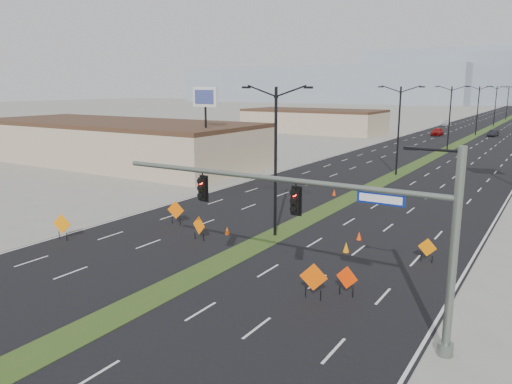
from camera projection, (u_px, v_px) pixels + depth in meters
The scene contains 28 objects.
ground at pixel (152, 297), 24.18m from camera, with size 600.00×600.00×0.00m, color gray.
road_surface at pixel (478, 134), 107.16m from camera, with size 25.00×400.00×0.02m, color black.
median_strip at pixel (478, 134), 107.16m from camera, with size 2.00×400.00×0.04m, color #304F1C.
building_sw_near at pixel (115, 144), 66.67m from camera, with size 40.00×16.00×5.00m, color tan.
building_sw_far at pixel (313, 122), 110.81m from camera, with size 30.00×14.00×4.50m, color tan.
mesa_west at pixel (321, 84), 316.36m from camera, with size 180.00×50.00×22.00m, color #8592A5.
mesa_backdrop at pixel (485, 76), 301.93m from camera, with size 140.00×50.00×32.00m, color #8592A5.
signal_mast at pixel (336, 217), 20.41m from camera, with size 16.30×0.60×8.00m.
streetlight_0 at pixel (276, 157), 33.01m from camera, with size 5.15×0.24×10.02m.
streetlight_1 at pixel (399, 128), 56.24m from camera, with size 5.15×0.24×10.02m.
streetlight_2 at pixel (450, 116), 79.48m from camera, with size 5.15×0.24×10.02m.
streetlight_3 at pixel (478, 109), 102.71m from camera, with size 5.15×0.24×10.02m.
streetlight_4 at pixel (495, 105), 125.95m from camera, with size 5.15×0.24×10.02m.
streetlight_5 at pixel (508, 102), 149.18m from camera, with size 5.15×0.24×10.02m.
car_left at pixel (437, 132), 102.92m from camera, with size 1.89×4.69×1.60m, color maroon.
car_mid at pixel (493, 133), 101.31m from camera, with size 1.37×3.92×1.29m, color black.
car_far at pixel (446, 123), 128.79m from camera, with size 1.91×4.69×1.36m, color silver.
construction_sign_0 at pixel (62, 225), 32.98m from camera, with size 1.29×0.43×1.78m.
construction_sign_1 at pixel (176, 211), 36.65m from camera, with size 1.32×0.33×1.79m.
construction_sign_2 at pixel (199, 226), 32.94m from camera, with size 1.20×0.35×1.64m.
construction_sign_3 at pixel (314, 278), 23.73m from camera, with size 1.34×0.37×1.82m.
construction_sign_4 at pixel (347, 279), 24.13m from camera, with size 1.15×0.18×1.54m.
construction_sign_5 at pixel (427, 248), 28.84m from camera, with size 1.08×0.10×1.44m.
cone_0 at pixel (227, 231), 34.33m from camera, with size 0.33×0.33×0.55m, color #FB4B05.
cone_1 at pixel (346, 247), 30.65m from camera, with size 0.40×0.40×0.66m, color orange.
cone_2 at pixel (359, 236), 33.11m from camera, with size 0.35×0.35×0.58m, color #FF3B05.
cone_3 at pixel (334, 192), 46.54m from camera, with size 0.36×0.36×0.61m, color red.
pole_sign_west at pixel (205, 104), 54.93m from camera, with size 3.25×0.47×9.95m.
Camera 1 is at (16.24, -16.48, 10.04)m, focal length 35.00 mm.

